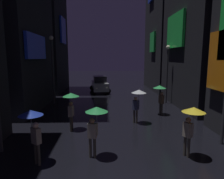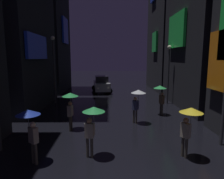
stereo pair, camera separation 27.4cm
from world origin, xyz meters
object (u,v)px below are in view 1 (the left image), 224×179
object	(u,v)px
pedestrian_foreground_right_yellow	(192,118)
streetlamp_right_far	(167,67)
pedestrian_midstreet_left_clear	(138,97)
car_distant	(100,84)
pedestrian_far_right_green	(71,101)
pedestrian_midstreet_centre_blue	(32,122)
pedestrian_foreground_left_green	(160,92)
pedestrian_near_crossing_green	(95,118)
streetlamp_left_far	(52,62)

from	to	relation	value
pedestrian_foreground_right_yellow	streetlamp_right_far	xyz separation A→B (m)	(2.07, 9.82, 1.56)
pedestrian_midstreet_left_clear	streetlamp_right_far	distance (m)	6.64
pedestrian_foreground_right_yellow	car_distant	size ratio (longest dim) A/B	0.49
pedestrian_foreground_right_yellow	pedestrian_far_right_green	xyz separation A→B (m)	(-5.29, 3.32, 0.00)
pedestrian_midstreet_centre_blue	pedestrian_foreground_left_green	distance (m)	9.21
pedestrian_near_crossing_green	streetlamp_left_far	world-z (taller)	streetlamp_left_far
pedestrian_foreground_left_green	streetlamp_right_far	distance (m)	4.28
pedestrian_midstreet_centre_blue	pedestrian_midstreet_left_clear	bearing A→B (deg)	44.59
pedestrian_midstreet_centre_blue	pedestrian_midstreet_left_clear	xyz separation A→B (m)	(4.71, 4.64, 0.00)
pedestrian_foreground_left_green	streetlamp_right_far	bearing A→B (deg)	66.34
streetlamp_left_far	pedestrian_midstreet_centre_blue	bearing A→B (deg)	-80.11
pedestrian_near_crossing_green	streetlamp_right_far	size ratio (longest dim) A/B	0.42
pedestrian_midstreet_left_clear	pedestrian_foreground_right_yellow	size ratio (longest dim) A/B	1.00
pedestrian_foreground_left_green	pedestrian_foreground_right_yellow	distance (m)	6.19
pedestrian_midstreet_left_clear	pedestrian_foreground_right_yellow	bearing A→B (deg)	-72.15
pedestrian_midstreet_centre_blue	pedestrian_far_right_green	xyz separation A→B (m)	(0.84, 3.59, 0.00)
pedestrian_midstreet_left_clear	car_distant	world-z (taller)	pedestrian_midstreet_left_clear
pedestrian_foreground_left_green	streetlamp_left_far	distance (m)	9.49
pedestrian_midstreet_centre_blue	pedestrian_foreground_right_yellow	xyz separation A→B (m)	(6.12, 0.26, 0.00)
pedestrian_foreground_right_yellow	car_distant	bearing A→B (deg)	103.92
pedestrian_midstreet_centre_blue	pedestrian_near_crossing_green	world-z (taller)	same
pedestrian_foreground_right_yellow	pedestrian_far_right_green	size ratio (longest dim) A/B	1.00
pedestrian_foreground_left_green	pedestrian_far_right_green	distance (m)	6.42
pedestrian_near_crossing_green	streetlamp_left_far	size ratio (longest dim) A/B	0.36
pedestrian_far_right_green	pedestrian_foreground_right_yellow	bearing A→B (deg)	-32.16
streetlamp_right_far	car_distant	bearing A→B (deg)	134.10
pedestrian_near_crossing_green	streetlamp_left_far	xyz separation A→B (m)	(-4.11, 9.95, 1.98)
car_distant	pedestrian_midstreet_left_clear	bearing A→B (deg)	-77.59
pedestrian_near_crossing_green	pedestrian_foreground_right_yellow	xyz separation A→B (m)	(3.82, -0.16, 0.00)
pedestrian_midstreet_centre_blue	pedestrian_far_right_green	bearing A→B (deg)	76.88
pedestrian_foreground_left_green	pedestrian_far_right_green	xyz separation A→B (m)	(-5.76, -2.85, 0.00)
pedestrian_foreground_left_green	car_distant	world-z (taller)	pedestrian_foreground_left_green
pedestrian_foreground_right_yellow	streetlamp_right_far	distance (m)	10.15
pedestrian_far_right_green	pedestrian_near_crossing_green	bearing A→B (deg)	-65.11
pedestrian_far_right_green	streetlamp_left_far	xyz separation A→B (m)	(-2.64, 6.78, 1.98)
pedestrian_foreground_left_green	streetlamp_right_far	xyz separation A→B (m)	(1.60, 3.65, 1.56)
pedestrian_midstreet_left_clear	streetlamp_left_far	bearing A→B (deg)	138.70
pedestrian_midstreet_centre_blue	pedestrian_near_crossing_green	bearing A→B (deg)	10.47
pedestrian_midstreet_centre_blue	streetlamp_left_far	distance (m)	10.71
pedestrian_foreground_left_green	pedestrian_far_right_green	bearing A→B (deg)	-153.70
pedestrian_foreground_left_green	pedestrian_midstreet_centre_blue	bearing A→B (deg)	-135.70
pedestrian_midstreet_left_clear	pedestrian_foreground_left_green	bearing A→B (deg)	43.56
pedestrian_midstreet_left_clear	car_distant	distance (m)	11.99
pedestrian_midstreet_left_clear	pedestrian_far_right_green	bearing A→B (deg)	-164.76
pedestrian_far_right_green	pedestrian_midstreet_left_clear	bearing A→B (deg)	15.24
pedestrian_midstreet_left_clear	pedestrian_midstreet_centre_blue	bearing A→B (deg)	-135.41
pedestrian_midstreet_left_clear	pedestrian_near_crossing_green	world-z (taller)	same
pedestrian_midstreet_centre_blue	pedestrian_near_crossing_green	size ratio (longest dim) A/B	1.00
pedestrian_midstreet_left_clear	pedestrian_far_right_green	world-z (taller)	same
pedestrian_far_right_green	car_distant	world-z (taller)	pedestrian_far_right_green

